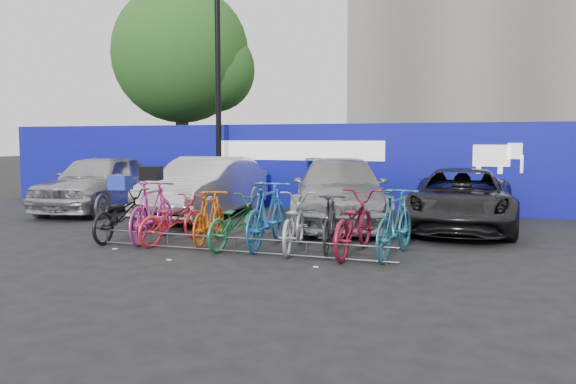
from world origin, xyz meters
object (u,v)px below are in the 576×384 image
at_px(bike_6, 293,222).
at_px(bike_2, 173,220).
at_px(bike_5, 268,214).
at_px(car_3, 461,199).
at_px(tree, 187,58).
at_px(car_2, 340,191).
at_px(lamppost, 218,93).
at_px(bike_0, 121,215).
at_px(bike_7, 330,223).
at_px(car_0, 100,182).
at_px(bike_4, 235,221).
at_px(car_1, 206,187).
at_px(bike_9, 395,223).
at_px(bike_1, 152,211).
at_px(bike_8, 353,223).
at_px(bike_3, 209,217).
at_px(bike_rack, 234,245).

bearing_deg(bike_6, bike_2, -6.52).
bearing_deg(bike_5, car_3, -134.14).
xyz_separation_m(tree, car_2, (7.61, -6.55, -4.31)).
bearing_deg(tree, lamppost, -52.49).
bearing_deg(bike_0, bike_7, 179.37).
relative_size(car_0, bike_4, 2.56).
relative_size(car_1, bike_7, 2.75).
bearing_deg(bike_9, bike_1, 8.24).
bearing_deg(bike_8, car_1, -32.93).
relative_size(car_0, bike_5, 2.28).
relative_size(car_3, bike_5, 2.33).
xyz_separation_m(lamppost, car_3, (6.77, -1.88, -2.61)).
height_order(lamppost, car_3, lamppost).
bearing_deg(bike_9, bike_0, 8.80).
xyz_separation_m(car_2, bike_3, (-1.66, -3.41, -0.24)).
bearing_deg(lamppost, bike_0, -84.44).
height_order(bike_1, bike_9, bike_1).
distance_m(car_0, bike_9, 9.28).
xyz_separation_m(tree, bike_4, (6.55, -10.10, -4.59)).
bearing_deg(car_2, bike_6, -105.08).
distance_m(bike_4, bike_8, 2.17).
relative_size(bike_1, bike_4, 1.08).
height_order(tree, bike_rack, tree).
distance_m(car_2, bike_1, 4.51).
distance_m(bike_rack, car_2, 4.23).
relative_size(car_2, bike_7, 3.09).
distance_m(bike_6, bike_7, 0.65).
xyz_separation_m(bike_rack, car_2, (0.84, 4.10, 0.59)).
relative_size(bike_4, bike_9, 0.93).
bearing_deg(bike_0, tree, -70.65).
bearing_deg(tree, bike_6, -52.72).
height_order(car_0, bike_9, car_0).
relative_size(car_1, bike_4, 2.55).
height_order(bike_0, bike_4, bike_0).
height_order(car_3, bike_0, car_3).
xyz_separation_m(car_3, bike_8, (-1.63, -3.53, -0.12)).
height_order(bike_rack, bike_4, bike_4).
relative_size(lamppost, bike_4, 3.37).
height_order(bike_1, bike_4, bike_1).
xyz_separation_m(tree, lamppost, (3.57, -4.66, -1.80)).
bearing_deg(tree, bike_3, -59.13).
relative_size(lamppost, bike_8, 2.95).
distance_m(car_0, bike_5, 7.15).
bearing_deg(bike_3, bike_7, 173.22).
height_order(tree, bike_9, tree).
bearing_deg(bike_8, tree, -45.31).
distance_m(car_1, bike_6, 4.78).
relative_size(car_3, bike_6, 2.49).
distance_m(lamppost, car_1, 3.29).
height_order(bike_3, bike_6, bike_3).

